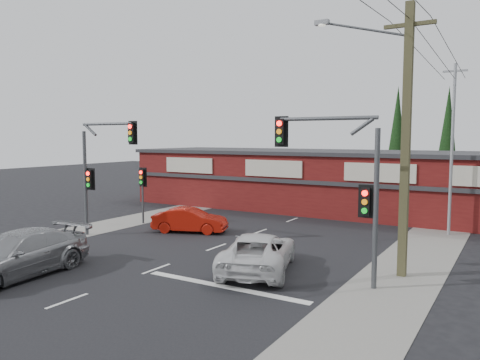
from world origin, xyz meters
The scene contains 17 objects.
ground centered at (0.00, 0.00, 0.00)m, with size 120.00×120.00×0.00m, color black.
road_strip centered at (0.00, 5.00, 0.01)m, with size 14.00×70.00×0.01m, color black.
verge_left centered at (-8.50, 5.00, 0.01)m, with size 3.00×70.00×0.02m, color gray.
verge_right centered at (8.50, 5.00, 0.01)m, with size 3.00×70.00×0.02m, color gray.
stop_line centered at (3.50, -1.50, 0.01)m, with size 6.50×0.35×0.01m, color silver.
white_suv centered at (3.53, 0.89, 0.74)m, with size 2.46×5.33×1.48m, color silver.
silver_suv centered at (-3.77, -4.50, 0.84)m, with size 2.35×5.77×1.67m, color gray.
red_sedan centered at (-3.23, 5.41, 0.67)m, with size 1.41×4.04×1.33m, color #B7170B.
lane_dashes centered at (0.00, 9.57, 0.01)m, with size 0.12×56.73×0.01m.
shop_building centered at (-0.99, 16.99, 2.13)m, with size 27.30×8.40×4.22m.
conifer_near centered at (3.50, 24.00, 5.48)m, with size 1.80×1.80×9.25m.
conifer_far centered at (7.00, 26.00, 5.48)m, with size 1.80×1.80×9.25m.
traffic_mast_left centered at (-6.43, 2.00, 3.93)m, with size 3.77×0.27×5.97m.
traffic_mast_right centered at (6.86, 1.00, 3.95)m, with size 3.96×0.27×5.97m.
pedestal_signal centered at (-7.20, 6.01, 2.41)m, with size 0.55×0.27×3.38m.
utility_pole centered at (8.36, 2.99, 5.40)m, with size 4.38×0.59×10.00m.
steel_pole centered at (9.00, 12.00, 4.70)m, with size 1.20×0.16×9.00m.
Camera 1 is at (12.14, -14.79, 5.21)m, focal length 35.00 mm.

